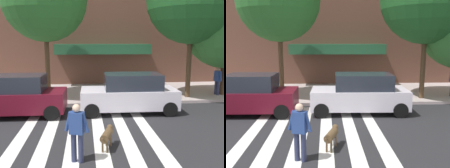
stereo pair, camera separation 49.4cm
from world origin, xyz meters
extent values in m
plane|color=#232326|center=(0.00, 5.74, 0.00)|extent=(160.00, 160.00, 0.00)
cube|color=#B7A4A1|center=(0.00, 14.48, 0.07)|extent=(80.00, 6.00, 0.15)
cube|color=silver|center=(-1.30, 5.74, 0.00)|extent=(0.45, 10.88, 0.01)
cube|color=silver|center=(-0.40, 5.74, 0.00)|extent=(0.45, 10.88, 0.01)
cube|color=silver|center=(0.50, 5.74, 0.00)|extent=(0.45, 10.88, 0.01)
cube|color=silver|center=(1.40, 5.74, 0.00)|extent=(0.45, 10.88, 0.01)
cube|color=silver|center=(2.30, 5.74, 0.00)|extent=(0.45, 10.88, 0.01)
cube|color=silver|center=(3.20, 5.74, 0.00)|extent=(0.45, 10.88, 0.01)
cube|color=#275F3B|center=(2.22, 16.88, 2.75)|extent=(6.70, 1.60, 0.70)
cube|color=#5C0F1F|center=(-2.14, 10.16, 0.68)|extent=(4.37, 1.99, 0.87)
cube|color=#232833|center=(-1.96, 10.15, 1.47)|extent=(2.22, 1.70, 0.71)
cylinder|color=black|center=(-0.48, 9.26, 0.33)|extent=(0.67, 0.24, 0.66)
cylinder|color=black|center=(-0.43, 10.97, 0.33)|extent=(0.67, 0.24, 0.66)
cube|color=silver|center=(2.93, 10.16, 0.68)|extent=(4.44, 1.95, 0.87)
cube|color=#232833|center=(3.11, 10.15, 1.47)|extent=(2.60, 1.68, 0.71)
cylinder|color=black|center=(1.19, 9.37, 0.33)|extent=(0.67, 0.24, 0.66)
cylinder|color=black|center=(1.24, 11.04, 0.33)|extent=(0.67, 0.24, 0.66)
cylinder|color=black|center=(4.62, 9.28, 0.33)|extent=(0.67, 0.24, 0.66)
cylinder|color=black|center=(4.67, 10.94, 0.33)|extent=(0.67, 0.24, 0.66)
cylinder|color=#4C3823|center=(-1.15, 13.25, 2.21)|extent=(0.26, 0.26, 4.11)
sphere|color=#286628|center=(-1.15, 13.25, 5.52)|extent=(4.56, 4.56, 4.56)
cylinder|color=#4C3823|center=(6.74, 12.40, 2.19)|extent=(0.27, 0.27, 4.08)
cylinder|color=#282D4C|center=(0.59, 5.49, 0.41)|extent=(0.19, 0.19, 0.82)
cylinder|color=#282D4C|center=(0.78, 5.43, 0.41)|extent=(0.19, 0.19, 0.82)
cube|color=navy|center=(0.68, 5.46, 1.12)|extent=(0.44, 0.35, 0.60)
cylinder|color=navy|center=(0.46, 5.53, 1.15)|extent=(0.24, 0.15, 0.57)
cylinder|color=navy|center=(0.91, 5.39, 1.15)|extent=(0.24, 0.15, 0.57)
sphere|color=beige|center=(0.68, 5.46, 1.53)|extent=(0.28, 0.28, 0.22)
cylinder|color=brown|center=(1.55, 6.19, 0.45)|extent=(0.47, 0.76, 0.26)
sphere|color=brown|center=(1.69, 6.60, 0.55)|extent=(0.25, 0.25, 0.20)
cylinder|color=brown|center=(1.41, 5.75, 0.50)|extent=(0.11, 0.23, 0.16)
cylinder|color=brown|center=(1.57, 6.45, 0.16)|extent=(0.07, 0.07, 0.32)
cylinder|color=brown|center=(1.70, 6.40, 0.16)|extent=(0.07, 0.07, 0.32)
cylinder|color=brown|center=(1.41, 5.97, 0.16)|extent=(0.07, 0.07, 0.32)
cylinder|color=brown|center=(1.54, 5.93, 0.16)|extent=(0.07, 0.07, 0.32)
camera|label=1|loc=(0.92, -1.02, 3.27)|focal=40.00mm
camera|label=2|loc=(1.42, -1.06, 3.27)|focal=40.00mm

